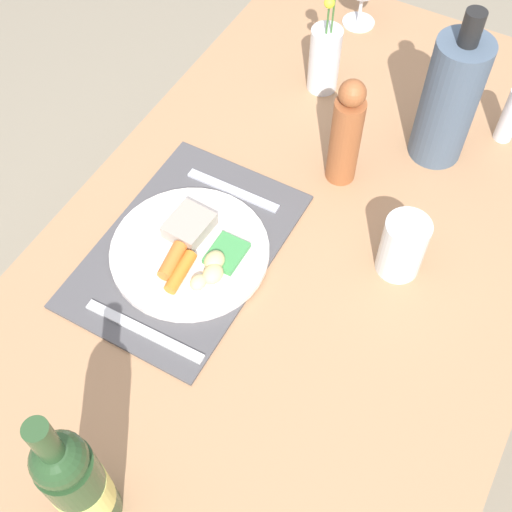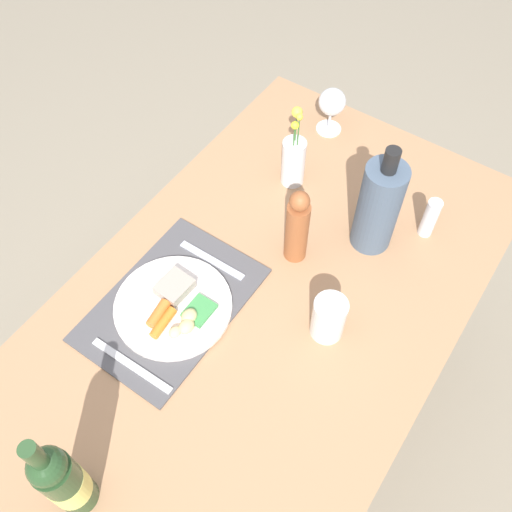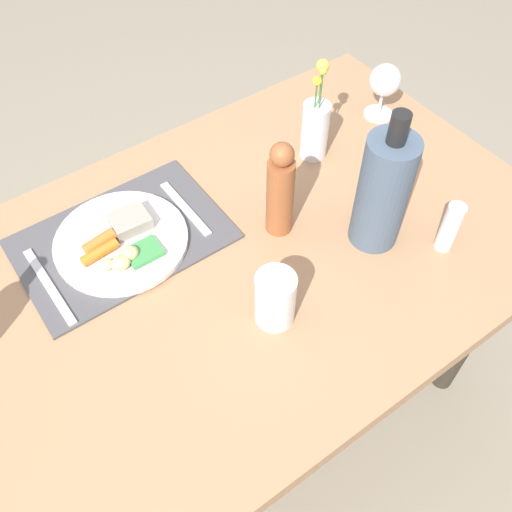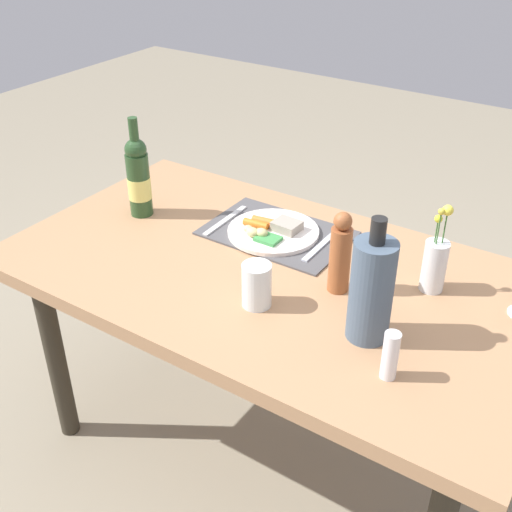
{
  "view_description": "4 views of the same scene",
  "coord_description": "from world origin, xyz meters",
  "px_view_note": "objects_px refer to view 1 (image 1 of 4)",
  "views": [
    {
      "loc": [
        0.62,
        0.26,
        1.69
      ],
      "look_at": [
        0.09,
        -0.03,
        0.81
      ],
      "focal_mm": 47.31,
      "sensor_mm": 36.0,
      "label": 1
    },
    {
      "loc": [
        0.53,
        0.37,
        1.89
      ],
      "look_at": [
        -0.1,
        -0.06,
        0.79
      ],
      "focal_mm": 40.13,
      "sensor_mm": 36.0,
      "label": 2
    },
    {
      "loc": [
        0.3,
        0.6,
        1.63
      ],
      "look_at": [
        -0.1,
        0.04,
        0.76
      ],
      "focal_mm": 39.51,
      "sensor_mm": 36.0,
      "label": 3
    },
    {
      "loc": [
        -0.77,
        1.25,
        1.68
      ],
      "look_at": [
        0.02,
        0.04,
        0.78
      ],
      "focal_mm": 44.69,
      "sensor_mm": 36.0,
      "label": 4
    }
  ],
  "objects_px": {
    "cooler_bottle": "(450,100)",
    "fork": "(233,190)",
    "dinner_plate": "(191,251)",
    "water_tumbler": "(402,249)",
    "flower_vase": "(325,56)",
    "dining_table": "(296,277)",
    "knife": "(144,331)",
    "salt_shaker": "(511,115)",
    "pepper_mill": "(346,134)",
    "wine_bottle": "(77,483)"
  },
  "relations": [
    {
      "from": "fork",
      "to": "cooler_bottle",
      "type": "relative_size",
      "value": 0.59
    },
    {
      "from": "cooler_bottle",
      "to": "wine_bottle",
      "type": "bearing_deg",
      "value": -11.11
    },
    {
      "from": "wine_bottle",
      "to": "fork",
      "type": "bearing_deg",
      "value": -168.49
    },
    {
      "from": "salt_shaker",
      "to": "water_tumbler",
      "type": "bearing_deg",
      "value": -9.64
    },
    {
      "from": "fork",
      "to": "dining_table",
      "type": "bearing_deg",
      "value": 69.9
    },
    {
      "from": "flower_vase",
      "to": "water_tumbler",
      "type": "distance_m",
      "value": 0.46
    },
    {
      "from": "dining_table",
      "to": "knife",
      "type": "relative_size",
      "value": 6.92
    },
    {
      "from": "dinner_plate",
      "to": "fork",
      "type": "height_order",
      "value": "dinner_plate"
    },
    {
      "from": "dining_table",
      "to": "water_tumbler",
      "type": "xyz_separation_m",
      "value": [
        -0.06,
        0.16,
        0.13
      ]
    },
    {
      "from": "fork",
      "to": "knife",
      "type": "relative_size",
      "value": 0.86
    },
    {
      "from": "fork",
      "to": "wine_bottle",
      "type": "bearing_deg",
      "value": 10.97
    },
    {
      "from": "dinner_plate",
      "to": "fork",
      "type": "xyz_separation_m",
      "value": [
        -0.16,
        -0.01,
        -0.01
      ]
    },
    {
      "from": "fork",
      "to": "pepper_mill",
      "type": "xyz_separation_m",
      "value": [
        -0.14,
        0.15,
        0.1
      ]
    },
    {
      "from": "pepper_mill",
      "to": "salt_shaker",
      "type": "distance_m",
      "value": 0.34
    },
    {
      "from": "cooler_bottle",
      "to": "pepper_mill",
      "type": "distance_m",
      "value": 0.2
    },
    {
      "from": "knife",
      "to": "pepper_mill",
      "type": "bearing_deg",
      "value": 162.79
    },
    {
      "from": "cooler_bottle",
      "to": "water_tumbler",
      "type": "xyz_separation_m",
      "value": [
        0.28,
        0.04,
        -0.08
      ]
    },
    {
      "from": "fork",
      "to": "water_tumbler",
      "type": "height_order",
      "value": "water_tumbler"
    },
    {
      "from": "flower_vase",
      "to": "wine_bottle",
      "type": "xyz_separation_m",
      "value": [
        0.92,
        0.1,
        0.05
      ]
    },
    {
      "from": "flower_vase",
      "to": "fork",
      "type": "bearing_deg",
      "value": -2.91
    },
    {
      "from": "water_tumbler",
      "to": "cooler_bottle",
      "type": "bearing_deg",
      "value": -172.02
    },
    {
      "from": "fork",
      "to": "salt_shaker",
      "type": "xyz_separation_m",
      "value": [
        -0.38,
        0.39,
        0.05
      ]
    },
    {
      "from": "fork",
      "to": "cooler_bottle",
      "type": "height_order",
      "value": "cooler_bottle"
    },
    {
      "from": "knife",
      "to": "water_tumbler",
      "type": "height_order",
      "value": "water_tumbler"
    },
    {
      "from": "dinner_plate",
      "to": "water_tumbler",
      "type": "bearing_deg",
      "value": 115.67
    },
    {
      "from": "dining_table",
      "to": "knife",
      "type": "bearing_deg",
      "value": -28.66
    },
    {
      "from": "dining_table",
      "to": "cooler_bottle",
      "type": "bearing_deg",
      "value": 160.36
    },
    {
      "from": "dining_table",
      "to": "salt_shaker",
      "type": "distance_m",
      "value": 0.51
    },
    {
      "from": "wine_bottle",
      "to": "salt_shaker",
      "type": "relative_size",
      "value": 2.7
    },
    {
      "from": "salt_shaker",
      "to": "dinner_plate",
      "type": "bearing_deg",
      "value": -35.53
    },
    {
      "from": "water_tumbler",
      "to": "pepper_mill",
      "type": "bearing_deg",
      "value": -128.99
    },
    {
      "from": "water_tumbler",
      "to": "wine_bottle",
      "type": "relative_size",
      "value": 0.37
    },
    {
      "from": "knife",
      "to": "salt_shaker",
      "type": "height_order",
      "value": "salt_shaker"
    },
    {
      "from": "cooler_bottle",
      "to": "flower_vase",
      "type": "height_order",
      "value": "cooler_bottle"
    },
    {
      "from": "dining_table",
      "to": "salt_shaker",
      "type": "xyz_separation_m",
      "value": [
        -0.44,
        0.23,
        0.14
      ]
    },
    {
      "from": "knife",
      "to": "flower_vase",
      "type": "distance_m",
      "value": 0.66
    },
    {
      "from": "flower_vase",
      "to": "dinner_plate",
      "type": "bearing_deg",
      "value": -1.03
    },
    {
      "from": "cooler_bottle",
      "to": "fork",
      "type": "bearing_deg",
      "value": -45.5
    },
    {
      "from": "cooler_bottle",
      "to": "water_tumbler",
      "type": "relative_size",
      "value": 2.67
    },
    {
      "from": "flower_vase",
      "to": "dining_table",
      "type": "bearing_deg",
      "value": 20.35
    },
    {
      "from": "knife",
      "to": "cooler_bottle",
      "type": "xyz_separation_m",
      "value": [
        -0.6,
        0.26,
        0.12
      ]
    },
    {
      "from": "water_tumbler",
      "to": "salt_shaker",
      "type": "xyz_separation_m",
      "value": [
        -0.38,
        0.07,
        0.01
      ]
    },
    {
      "from": "flower_vase",
      "to": "pepper_mill",
      "type": "height_order",
      "value": "flower_vase"
    },
    {
      "from": "pepper_mill",
      "to": "salt_shaker",
      "type": "bearing_deg",
      "value": 135.72
    },
    {
      "from": "dining_table",
      "to": "pepper_mill",
      "type": "height_order",
      "value": "pepper_mill"
    },
    {
      "from": "fork",
      "to": "wine_bottle",
      "type": "height_order",
      "value": "wine_bottle"
    },
    {
      "from": "pepper_mill",
      "to": "wine_bottle",
      "type": "bearing_deg",
      "value": -2.88
    },
    {
      "from": "fork",
      "to": "knife",
      "type": "distance_m",
      "value": 0.32
    },
    {
      "from": "wine_bottle",
      "to": "pepper_mill",
      "type": "distance_m",
      "value": 0.71
    },
    {
      "from": "pepper_mill",
      "to": "flower_vase",
      "type": "bearing_deg",
      "value": -146.09
    }
  ]
}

